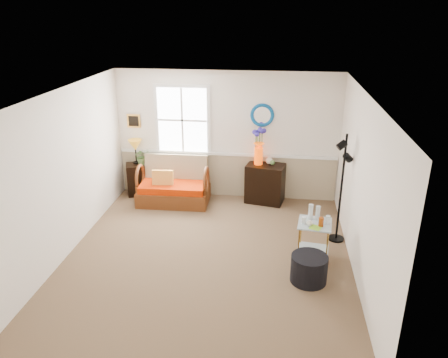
# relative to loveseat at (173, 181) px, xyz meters

# --- Properties ---
(floor) EXTENTS (4.50, 5.00, 0.01)m
(floor) POSITION_rel_loveseat_xyz_m (1.02, -1.98, -0.46)
(floor) COLOR brown
(floor) RESTS_ON ground
(ceiling) EXTENTS (4.50, 5.00, 0.01)m
(ceiling) POSITION_rel_loveseat_xyz_m (1.02, -1.98, 2.14)
(ceiling) COLOR white
(ceiling) RESTS_ON walls
(walls) EXTENTS (4.51, 5.01, 2.60)m
(walls) POSITION_rel_loveseat_xyz_m (1.02, -1.98, 0.84)
(walls) COLOR white
(walls) RESTS_ON floor
(wainscot) EXTENTS (4.46, 0.02, 0.90)m
(wainscot) POSITION_rel_loveseat_xyz_m (1.02, 0.50, -0.01)
(wainscot) COLOR tan
(wainscot) RESTS_ON walls
(chair_rail) EXTENTS (4.46, 0.04, 0.06)m
(chair_rail) POSITION_rel_loveseat_xyz_m (1.02, 0.49, 0.46)
(chair_rail) COLOR white
(chair_rail) RESTS_ON walls
(window) EXTENTS (1.14, 0.06, 1.44)m
(window) POSITION_rel_loveseat_xyz_m (0.12, 0.49, 1.14)
(window) COLOR white
(window) RESTS_ON walls
(picture) EXTENTS (0.28, 0.03, 0.28)m
(picture) POSITION_rel_loveseat_xyz_m (-0.90, 0.50, 1.09)
(picture) COLOR #C38C36
(picture) RESTS_ON walls
(mirror) EXTENTS (0.47, 0.07, 0.47)m
(mirror) POSITION_rel_loveseat_xyz_m (1.72, 0.50, 1.29)
(mirror) COLOR #1078B8
(mirror) RESTS_ON walls
(loveseat) EXTENTS (1.42, 0.83, 0.92)m
(loveseat) POSITION_rel_loveseat_xyz_m (0.00, 0.00, 0.00)
(loveseat) COLOR #5A2A15
(loveseat) RESTS_ON floor
(throw_pillow) EXTENTS (0.42, 0.14, 0.42)m
(throw_pillow) POSITION_rel_loveseat_xyz_m (-0.19, -0.10, 0.05)
(throw_pillow) COLOR orange
(throw_pillow) RESTS_ON loveseat
(lamp_stand) EXTENTS (0.48, 0.48, 0.67)m
(lamp_stand) POSITION_rel_loveseat_xyz_m (-0.88, 0.32, -0.12)
(lamp_stand) COLOR black
(lamp_stand) RESTS_ON floor
(table_lamp) EXTENTS (0.39, 0.39, 0.52)m
(table_lamp) POSITION_rel_loveseat_xyz_m (-0.86, 0.36, 0.47)
(table_lamp) COLOR #B87D1E
(table_lamp) RESTS_ON lamp_stand
(potted_plant) EXTENTS (0.44, 0.45, 0.26)m
(potted_plant) POSITION_rel_loveseat_xyz_m (-0.74, 0.38, 0.34)
(potted_plant) COLOR #578142
(potted_plant) RESTS_ON lamp_stand
(cabinet) EXTENTS (0.82, 0.61, 0.80)m
(cabinet) POSITION_rel_loveseat_xyz_m (1.83, 0.28, -0.06)
(cabinet) COLOR black
(cabinet) RESTS_ON floor
(flower_vase) EXTENTS (0.27, 0.27, 0.73)m
(flower_vase) POSITION_rel_loveseat_xyz_m (1.68, 0.31, 0.70)
(flower_vase) COLOR #F44404
(flower_vase) RESTS_ON cabinet
(side_table) EXTENTS (0.56, 0.56, 0.64)m
(side_table) POSITION_rel_loveseat_xyz_m (2.67, -1.82, -0.14)
(side_table) COLOR #A67A2D
(side_table) RESTS_ON floor
(tabletop_items) EXTENTS (0.54, 0.54, 0.25)m
(tabletop_items) POSITION_rel_loveseat_xyz_m (2.68, -1.83, 0.30)
(tabletop_items) COLOR silver
(tabletop_items) RESTS_ON side_table
(floor_lamp) EXTENTS (0.35, 0.35, 1.88)m
(floor_lamp) POSITION_rel_loveseat_xyz_m (3.12, -1.14, 0.48)
(floor_lamp) COLOR black
(floor_lamp) RESTS_ON floor
(ottoman) EXTENTS (0.58, 0.58, 0.41)m
(ottoman) POSITION_rel_loveseat_xyz_m (2.58, -2.43, -0.25)
(ottoman) COLOR black
(ottoman) RESTS_ON floor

